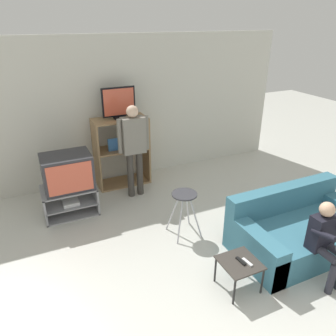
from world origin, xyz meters
name	(u,v)px	position (x,y,z in m)	size (l,w,h in m)	color
wall_back	(124,110)	(0.00, 4.03, 1.30)	(6.40, 0.06, 2.60)	beige
tv_stand	(70,200)	(-1.26, 3.09, 0.22)	(0.81, 0.58, 0.44)	#939399
television_main	(67,172)	(-1.23, 3.10, 0.71)	(0.73, 0.54, 0.54)	#2D2D33
media_shelf	(122,151)	(-0.19, 3.73, 0.63)	(0.95, 0.46, 1.25)	#9E7A51
television_flat	(119,104)	(-0.18, 3.73, 1.50)	(0.58, 0.20, 0.54)	black
folding_stool	(184,201)	(0.12, 1.84, 0.53)	(0.40, 0.39, 0.65)	#B7B7BC
snack_table	(239,265)	(0.20, 0.66, 0.32)	(0.42, 0.42, 0.36)	#38332D
remote_control_black	(241,261)	(0.21, 0.65, 0.37)	(0.04, 0.14, 0.02)	black
remote_control_white	(247,262)	(0.27, 0.61, 0.37)	(0.04, 0.14, 0.02)	silver
couch	(299,230)	(1.37, 0.94, 0.26)	(1.79, 0.99, 0.75)	teal
person_standing_adult	(134,143)	(-0.13, 3.20, 0.96)	(0.53, 0.20, 1.59)	#3D3833
person_seated_child	(327,238)	(1.16, 0.38, 0.58)	(0.33, 0.43, 1.00)	#2D2D38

